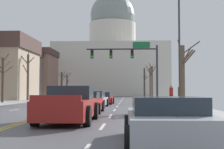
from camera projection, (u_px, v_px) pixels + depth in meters
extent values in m
cube|color=#505055|center=(58.00, 112.00, 21.23)|extent=(14.00, 180.00, 0.06)
cube|color=yellow|center=(57.00, 112.00, 21.24)|extent=(0.10, 176.40, 0.00)
cube|color=yellow|center=(60.00, 112.00, 21.22)|extent=(0.10, 176.40, 0.00)
cube|color=silver|center=(103.00, 126.00, 12.57)|extent=(0.12, 2.20, 0.00)
cube|color=silver|center=(110.00, 116.00, 17.76)|extent=(0.12, 2.20, 0.00)
cube|color=silver|center=(114.00, 110.00, 22.95)|extent=(0.12, 2.20, 0.00)
cube|color=silver|center=(117.00, 106.00, 28.14)|extent=(0.12, 2.20, 0.00)
cube|color=silver|center=(119.00, 104.00, 33.32)|extent=(0.12, 2.20, 0.00)
cube|color=silver|center=(120.00, 102.00, 38.51)|extent=(0.12, 2.20, 0.00)
cube|color=silver|center=(121.00, 101.00, 43.70)|extent=(0.12, 2.20, 0.00)
cube|color=silver|center=(122.00, 100.00, 48.89)|extent=(0.12, 2.20, 0.00)
cube|color=silver|center=(123.00, 99.00, 54.07)|extent=(0.12, 2.20, 0.00)
cube|color=silver|center=(123.00, 98.00, 59.26)|extent=(0.12, 2.20, 0.00)
cube|color=silver|center=(124.00, 97.00, 64.45)|extent=(0.12, 2.20, 0.00)
cube|color=silver|center=(124.00, 97.00, 69.64)|extent=(0.12, 2.20, 0.00)
cube|color=silver|center=(124.00, 96.00, 74.82)|extent=(0.12, 2.20, 0.00)
cube|color=silver|center=(125.00, 96.00, 80.01)|extent=(0.12, 2.20, 0.00)
cube|color=silver|center=(125.00, 96.00, 85.20)|extent=(0.12, 2.20, 0.00)
cube|color=silver|center=(15.00, 110.00, 23.30)|extent=(0.12, 2.20, 0.00)
cube|color=silver|center=(35.00, 106.00, 28.49)|extent=(0.12, 2.20, 0.00)
cube|color=silver|center=(50.00, 104.00, 33.68)|extent=(0.12, 2.20, 0.00)
cube|color=silver|center=(60.00, 102.00, 38.86)|extent=(0.12, 2.20, 0.00)
cube|color=silver|center=(68.00, 101.00, 44.05)|extent=(0.12, 2.20, 0.00)
cube|color=silver|center=(75.00, 99.00, 49.24)|extent=(0.12, 2.20, 0.00)
cube|color=silver|center=(80.00, 99.00, 54.43)|extent=(0.12, 2.20, 0.00)
cube|color=silver|center=(84.00, 98.00, 59.62)|extent=(0.12, 2.20, 0.00)
cube|color=silver|center=(88.00, 97.00, 64.80)|extent=(0.12, 2.20, 0.00)
cube|color=silver|center=(91.00, 97.00, 69.99)|extent=(0.12, 2.20, 0.00)
cube|color=silver|center=(93.00, 96.00, 75.18)|extent=(0.12, 2.20, 0.00)
cube|color=silver|center=(96.00, 96.00, 80.37)|extent=(0.12, 2.20, 0.00)
cube|color=silver|center=(98.00, 96.00, 85.55)|extent=(0.12, 2.20, 0.00)
cube|color=gray|center=(193.00, 111.00, 20.81)|extent=(3.00, 180.00, 0.14)
cylinder|color=#28282D|center=(157.00, 73.00, 36.52)|extent=(0.22, 0.22, 6.18)
cylinder|color=#28282D|center=(122.00, 49.00, 36.85)|extent=(7.80, 0.16, 0.16)
cube|color=black|center=(132.00, 54.00, 36.76)|extent=(0.32, 0.28, 0.92)
sphere|color=#330504|center=(132.00, 51.00, 36.62)|extent=(0.22, 0.22, 0.22)
sphere|color=#332B05|center=(132.00, 54.00, 36.60)|extent=(0.22, 0.22, 0.22)
sphere|color=#19CC47|center=(132.00, 56.00, 36.59)|extent=(0.22, 0.22, 0.22)
cube|color=black|center=(111.00, 54.00, 36.88)|extent=(0.32, 0.28, 0.92)
sphere|color=#330504|center=(111.00, 52.00, 36.73)|extent=(0.22, 0.22, 0.22)
sphere|color=#332B05|center=(111.00, 54.00, 36.72)|extent=(0.22, 0.22, 0.22)
sphere|color=#19CC47|center=(111.00, 57.00, 36.71)|extent=(0.22, 0.22, 0.22)
cube|color=black|center=(92.00, 54.00, 36.99)|extent=(0.32, 0.28, 0.92)
sphere|color=#330504|center=(92.00, 52.00, 36.84)|extent=(0.22, 0.22, 0.22)
sphere|color=#332B05|center=(92.00, 54.00, 36.83)|extent=(0.22, 0.22, 0.22)
sphere|color=#19CC47|center=(92.00, 57.00, 36.81)|extent=(0.22, 0.22, 0.22)
cube|color=#146033|center=(141.00, 45.00, 36.78)|extent=(1.90, 0.06, 0.70)
cylinder|color=#333338|center=(179.00, 48.00, 24.37)|extent=(0.14, 0.14, 8.68)
cube|color=beige|center=(112.00, 71.00, 91.42)|extent=(29.26, 23.48, 13.27)
cylinder|color=beige|center=(112.00, 35.00, 91.89)|extent=(12.74, 12.74, 6.60)
sphere|color=gray|center=(112.00, 16.00, 92.15)|extent=(12.18, 12.18, 12.18)
cube|color=#B71414|center=(103.00, 100.00, 33.05)|extent=(1.97, 4.32, 0.55)
cube|color=#232D38|center=(103.00, 95.00, 32.81)|extent=(1.68, 2.18, 0.48)
cylinder|color=black|center=(96.00, 100.00, 34.44)|extent=(0.24, 0.65, 0.64)
cylinder|color=black|center=(113.00, 100.00, 34.28)|extent=(0.24, 0.65, 0.64)
cylinder|color=black|center=(92.00, 101.00, 31.81)|extent=(0.24, 0.65, 0.64)
cylinder|color=black|center=(111.00, 101.00, 31.66)|extent=(0.24, 0.65, 0.64)
cube|color=#9EA3A8|center=(94.00, 101.00, 26.82)|extent=(1.98, 4.71, 0.63)
cube|color=#232D38|center=(93.00, 95.00, 26.43)|extent=(1.67, 2.17, 0.43)
cylinder|color=black|center=(86.00, 103.00, 28.33)|extent=(0.24, 0.65, 0.64)
cylinder|color=black|center=(107.00, 103.00, 28.17)|extent=(0.24, 0.65, 0.64)
cylinder|color=black|center=(80.00, 104.00, 25.46)|extent=(0.24, 0.65, 0.64)
cylinder|color=black|center=(103.00, 104.00, 25.30)|extent=(0.24, 0.65, 0.64)
cube|color=#B71414|center=(86.00, 104.00, 20.35)|extent=(1.80, 4.46, 0.69)
cube|color=#232D38|center=(85.00, 95.00, 19.95)|extent=(1.57, 2.23, 0.43)
cylinder|color=black|center=(75.00, 106.00, 21.75)|extent=(0.22, 0.64, 0.64)
cylinder|color=black|center=(102.00, 106.00, 21.67)|extent=(0.22, 0.64, 0.64)
cylinder|color=black|center=(68.00, 109.00, 19.00)|extent=(0.22, 0.64, 0.64)
cylinder|color=black|center=(99.00, 109.00, 18.92)|extent=(0.22, 0.64, 0.64)
cube|color=maroon|center=(68.00, 108.00, 14.21)|extent=(2.02, 5.34, 0.76)
cube|color=#1E2833|center=(71.00, 92.00, 14.99)|extent=(1.84, 1.82, 0.58)
cube|color=maroon|center=(55.00, 98.00, 11.63)|extent=(1.82, 0.11, 0.22)
cylinder|color=black|center=(54.00, 111.00, 15.84)|extent=(0.29, 0.80, 0.80)
cylinder|color=black|center=(95.00, 111.00, 15.75)|extent=(0.29, 0.80, 0.80)
cylinder|color=black|center=(35.00, 116.00, 12.65)|extent=(0.29, 0.80, 0.80)
cylinder|color=black|center=(87.00, 116.00, 12.56)|extent=(0.29, 0.80, 0.80)
cube|color=#9EA3A8|center=(166.00, 125.00, 8.43)|extent=(1.95, 4.62, 0.64)
cube|color=#232D38|center=(167.00, 105.00, 8.24)|extent=(1.69, 2.16, 0.40)
cylinder|color=black|center=(128.00, 126.00, 9.89)|extent=(0.23, 0.64, 0.64)
cylinder|color=black|center=(193.00, 126.00, 9.81)|extent=(0.23, 0.64, 0.64)
cylinder|color=black|center=(129.00, 140.00, 7.04)|extent=(0.23, 0.64, 0.64)
cylinder|color=black|center=(220.00, 140.00, 6.97)|extent=(0.23, 0.64, 0.64)
cube|color=#B71414|center=(59.00, 97.00, 46.30)|extent=(1.83, 4.64, 0.60)
cube|color=#232D38|center=(59.00, 93.00, 46.56)|extent=(1.57, 2.28, 0.46)
cylinder|color=black|center=(63.00, 98.00, 44.81)|extent=(0.23, 0.64, 0.64)
cylinder|color=black|center=(50.00, 98.00, 44.93)|extent=(0.23, 0.64, 0.64)
cylinder|color=black|center=(67.00, 98.00, 47.65)|extent=(0.23, 0.64, 0.64)
cylinder|color=black|center=(55.00, 98.00, 47.77)|extent=(0.23, 0.64, 0.64)
cube|color=#6B6056|center=(92.00, 96.00, 55.36)|extent=(1.97, 4.40, 0.62)
cube|color=#232D38|center=(93.00, 93.00, 55.80)|extent=(1.70, 2.00, 0.39)
cylinder|color=black|center=(97.00, 97.00, 53.94)|extent=(0.23, 0.64, 0.64)
cylinder|color=black|center=(86.00, 97.00, 54.07)|extent=(0.23, 0.64, 0.64)
cylinder|color=black|center=(99.00, 96.00, 56.63)|extent=(0.23, 0.64, 0.64)
cylinder|color=black|center=(88.00, 96.00, 56.76)|extent=(0.23, 0.64, 0.64)
cube|color=navy|center=(98.00, 95.00, 68.39)|extent=(1.90, 4.44, 0.56)
cube|color=#232D38|center=(98.00, 92.00, 68.66)|extent=(1.65, 2.18, 0.48)
cylinder|color=black|center=(102.00, 95.00, 66.97)|extent=(0.23, 0.64, 0.64)
cylinder|color=black|center=(93.00, 95.00, 67.08)|extent=(0.23, 0.64, 0.64)
cylinder|color=black|center=(103.00, 95.00, 69.70)|extent=(0.23, 0.64, 0.64)
cylinder|color=black|center=(95.00, 95.00, 69.81)|extent=(0.23, 0.64, 0.64)
cube|color=slate|center=(10.00, 77.00, 62.64)|extent=(10.21, 9.41, 7.88)
cube|color=#47332D|center=(10.00, 53.00, 62.86)|extent=(10.62, 9.78, 1.24)
cube|color=#8C6656|center=(27.00, 76.00, 71.82)|extent=(11.74, 9.45, 8.74)
cube|color=#47332D|center=(27.00, 53.00, 72.06)|extent=(12.21, 9.83, 1.33)
cylinder|color=#423328|center=(144.00, 82.00, 72.09)|extent=(0.35, 0.35, 6.04)
cylinder|color=#423328|center=(144.00, 73.00, 72.85)|extent=(0.18, 1.41, 1.04)
cylinder|color=#423328|center=(146.00, 78.00, 71.97)|extent=(0.72, 0.38, 0.93)
cylinder|color=#423328|center=(148.00, 77.00, 72.36)|extent=(1.48, 0.59, 1.11)
cylinder|color=#423328|center=(144.00, 78.00, 71.70)|extent=(0.44, 0.98, 0.60)
cylinder|color=#423328|center=(145.00, 77.00, 72.44)|extent=(0.51, 0.70, 1.28)
cylinder|color=brown|center=(28.00, 77.00, 41.84)|extent=(0.30, 0.30, 5.74)
cylinder|color=brown|center=(31.00, 60.00, 41.97)|extent=(0.82, 0.24, 0.88)
cylinder|color=brown|center=(24.00, 60.00, 41.77)|extent=(0.95, 0.52, 1.12)
cylinder|color=brown|center=(25.00, 70.00, 41.31)|extent=(0.40, 1.26, 1.17)
cylinder|color=brown|center=(28.00, 57.00, 42.38)|extent=(0.34, 0.95, 1.27)
cylinder|color=brown|center=(150.00, 82.00, 64.80)|extent=(0.33, 0.33, 5.63)
cylinder|color=brown|center=(148.00, 70.00, 64.76)|extent=(0.99, 0.45, 1.15)
cylinder|color=brown|center=(151.00, 71.00, 65.30)|extent=(0.29, 0.90, 1.10)
cylinder|color=brown|center=(153.00, 72.00, 64.30)|extent=(1.00, 1.27, 1.42)
cylinder|color=brown|center=(153.00, 71.00, 64.68)|extent=(1.25, 0.46, 1.50)
cylinder|color=#423328|center=(3.00, 80.00, 33.91)|extent=(0.24, 0.24, 4.57)
cylinder|color=#423328|center=(8.00, 70.00, 34.31)|extent=(0.82, 0.82, 0.82)
cylinder|color=#423328|center=(6.00, 58.00, 34.21)|extent=(0.54, 0.52, 0.98)
cylinder|color=#423328|center=(6.00, 65.00, 34.71)|extent=(0.27, 1.51, 1.02)
cylinder|color=#423328|center=(1.00, 59.00, 34.64)|extent=(0.97, 1.27, 1.12)
cylinder|color=#423328|center=(152.00, 82.00, 58.11)|extent=(0.25, 0.25, 5.41)
cylinder|color=#423328|center=(151.00, 67.00, 57.86)|extent=(0.63, 0.91, 1.22)
cylinder|color=#423328|center=(152.00, 77.00, 57.60)|extent=(0.34, 1.21, 0.95)
cylinder|color=#423328|center=(153.00, 68.00, 58.65)|extent=(0.39, 0.94, 1.60)
cylinder|color=#423328|center=(154.00, 68.00, 57.79)|extent=(0.74, 0.90, 1.15)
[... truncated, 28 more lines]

